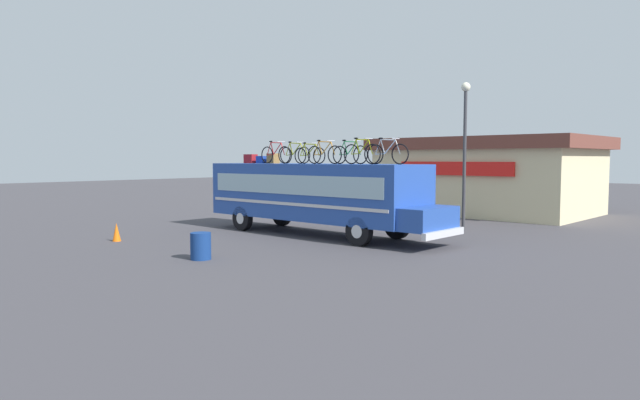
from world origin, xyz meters
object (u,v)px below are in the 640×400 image
rooftop_bicycle_6 (362,153)px  rooftop_bicycle_7 (387,153)px  luggage_bag_3 (273,158)px  bus (316,193)px  rooftop_bicycle_4 (324,154)px  rooftop_bicycle_5 (350,154)px  luggage_bag_2 (263,160)px  rooftop_bicycle_3 (309,155)px  trash_bin (201,246)px  traffic_cone (117,232)px  luggage_bag_1 (251,159)px  street_lamp (465,138)px  rooftop_bicycle_2 (295,154)px  rooftop_bicycle_1 (276,154)px

rooftop_bicycle_6 → rooftop_bicycle_7: size_ratio=0.95×
luggage_bag_3 → rooftop_bicycle_7: (6.33, -0.32, 0.18)m
bus → rooftop_bicycle_7: size_ratio=6.10×
rooftop_bicycle_4 → rooftop_bicycle_7: rooftop_bicycle_7 is taller
luggage_bag_3 → rooftop_bicycle_5: rooftop_bicycle_5 is taller
bus → luggage_bag_2: bearing=176.3°
rooftop_bicycle_3 → trash_bin: (1.39, -6.25, -2.81)m
rooftop_bicycle_5 → trash_bin: (-0.51, -6.47, -2.84)m
bus → rooftop_bicycle_4: size_ratio=6.20×
luggage_bag_3 → traffic_cone: bearing=-102.8°
rooftop_bicycle_5 → luggage_bag_2: bearing=177.2°
luggage_bag_1 → rooftop_bicycle_4: (4.96, -0.50, 0.19)m
rooftop_bicycle_4 → traffic_cone: (-4.97, -6.02, -2.91)m
rooftop_bicycle_5 → street_lamp: street_lamp is taller
rooftop_bicycle_6 → street_lamp: 5.44m
rooftop_bicycle_3 → rooftop_bicycle_6: 2.76m
rooftop_bicycle_7 → trash_bin: bearing=-110.4°
rooftop_bicycle_5 → rooftop_bicycle_4: bearing=-161.5°
rooftop_bicycle_5 → rooftop_bicycle_7: 1.85m
bus → rooftop_bicycle_2: rooftop_bicycle_2 is taller
luggage_bag_3 → traffic_cone: size_ratio=0.66×
bus → luggage_bag_3: luggage_bag_3 is taller
rooftop_bicycle_1 → rooftop_bicycle_5: rooftop_bicycle_1 is taller
bus → luggage_bag_3: bearing=177.0°
rooftop_bicycle_1 → rooftop_bicycle_2: size_ratio=1.02×
rooftop_bicycle_2 → luggage_bag_2: bearing=172.1°
luggage_bag_1 → rooftop_bicycle_2: bearing=-4.1°
rooftop_bicycle_4 → traffic_cone: bearing=-129.6°
rooftop_bicycle_1 → street_lamp: bearing=41.4°
rooftop_bicycle_3 → street_lamp: (4.06, 5.12, 0.71)m
rooftop_bicycle_1 → rooftop_bicycle_6: size_ratio=1.04×
rooftop_bicycle_7 → street_lamp: size_ratio=0.29×
rooftop_bicycle_7 → trash_bin: rooftop_bicycle_7 is taller
luggage_bag_1 → luggage_bag_2: (0.75, 0.10, -0.04)m
trash_bin → traffic_cone: size_ratio=1.20×
rooftop_bicycle_3 → street_lamp: size_ratio=0.27×
luggage_bag_1 → rooftop_bicycle_1: size_ratio=0.32×
rooftop_bicycle_3 → traffic_cone: bearing=-123.6°
rooftop_bicycle_2 → rooftop_bicycle_3: 1.01m
luggage_bag_1 → rooftop_bicycle_7: rooftop_bicycle_7 is taller
trash_bin → street_lamp: (2.67, 11.36, 3.52)m
rooftop_bicycle_6 → luggage_bag_1: bearing=175.7°
rooftop_bicycle_6 → street_lamp: (1.30, 5.24, 0.66)m
luggage_bag_2 → rooftop_bicycle_1: 1.58m
rooftop_bicycle_6 → rooftop_bicycle_7: 1.01m
luggage_bag_2 → rooftop_bicycle_6: size_ratio=0.28×
rooftop_bicycle_1 → rooftop_bicycle_3: rooftop_bicycle_1 is taller
rooftop_bicycle_1 → rooftop_bicycle_2: (0.87, 0.27, -0.01)m
luggage_bag_3 → rooftop_bicycle_4: rooftop_bicycle_4 is taller
luggage_bag_1 → rooftop_bicycle_4: size_ratio=0.32×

